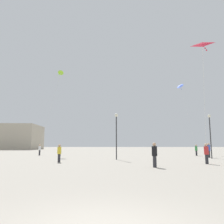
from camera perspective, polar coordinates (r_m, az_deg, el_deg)
The scene contains 12 objects.
person_in_red at distance 20.51m, azimuth 23.04°, elevation -9.56°, with size 0.37×0.37×1.71m.
person_in_white at distance 36.23m, azimuth -18.05°, elevation -9.06°, with size 0.36×0.36×1.64m.
person_in_yellow at distance 21.27m, azimuth -13.37°, elevation -10.03°, with size 0.36×0.36×1.64m.
person_in_blue at distance 30.51m, azimuth 23.54°, elevation -8.83°, with size 0.39×0.39×1.80m.
person_in_black at distance 16.47m, azimuth 10.84°, elevation -10.45°, with size 0.38×0.38×1.75m.
person_in_green at distance 34.84m, azimuth 20.79°, elevation -9.00°, with size 0.35×0.35×1.62m.
kite_lime_diamond at distance 38.97m, azimuth -13.07°, elevation 9.57°, with size 2.90×2.06×12.69m.
kite_crimson_delta at distance 18.36m, azimuth 22.19°, elevation 15.36°, with size 1.94×4.02×7.93m.
kite_cobalt_diamond at distance 42.86m, azimuth 17.07°, elevation 6.35°, with size 1.54×7.84×11.50m.
building_left_hall at distance 85.12m, azimuth -25.51°, elevation -5.85°, with size 22.95×17.07×8.26m.
lamppost_east at distance 24.47m, azimuth 1.12°, elevation -4.23°, with size 0.36×0.36×5.01m.
lamppost_west at distance 28.74m, azimuth 23.82°, elevation -3.96°, with size 0.36×0.36×5.17m.
Camera 1 is at (0.22, -4.28, 1.60)m, focal length 35.68 mm.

